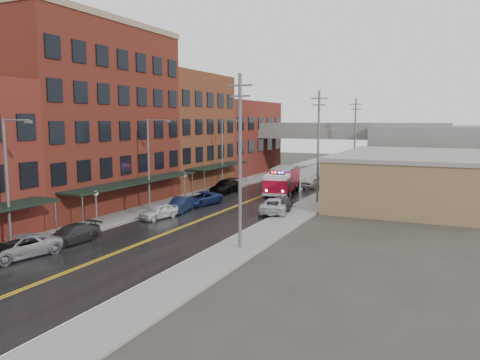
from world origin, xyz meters
The scene contains 32 objects.
road centered at (0.00, 30.00, 0.01)m, with size 11.00×160.00×0.02m, color black.
sidewalk_left centered at (-7.30, 30.00, 0.07)m, with size 3.00×160.00×0.15m, color slate.
sidewalk_right centered at (7.30, 30.00, 0.07)m, with size 3.00×160.00×0.15m, color slate.
curb_left centered at (-5.65, 30.00, 0.07)m, with size 0.30×160.00×0.15m, color gray.
curb_right centered at (5.65, 30.00, 0.07)m, with size 0.30×160.00×0.15m, color gray.
brick_building_b centered at (-13.30, 23.00, 9.00)m, with size 9.00×20.00×18.00m, color #561A16.
brick_building_c centered at (-13.30, 40.50, 7.50)m, with size 9.00×15.00×15.00m, color brown.
brick_building_far centered at (-13.30, 58.00, 6.00)m, with size 9.00×20.00×12.00m, color maroon.
tan_building centered at (16.00, 40.00, 2.50)m, with size 14.00×22.00×5.00m, color #91734E.
right_far_block centered at (18.00, 70.00, 4.00)m, with size 18.00×30.00×8.00m, color slate.
awning_1 centered at (-7.49, 23.00, 2.99)m, with size 2.60×18.00×3.09m.
awning_2 centered at (-7.49, 40.50, 2.99)m, with size 2.60×13.00×3.09m.
globe_lamp_1 centered at (-6.40, 16.00, 2.31)m, with size 0.44×0.44×3.12m.
globe_lamp_2 centered at (-6.40, 30.00, 2.31)m, with size 0.44×0.44×3.12m.
street_lamp_0 centered at (-6.55, 8.00, 5.19)m, with size 2.64×0.22×9.00m.
street_lamp_1 centered at (-6.55, 24.00, 5.19)m, with size 2.64×0.22×9.00m.
street_lamp_2 centered at (-6.55, 40.00, 5.19)m, with size 2.64×0.22×9.00m.
utility_pole_0 centered at (7.20, 15.00, 6.31)m, with size 1.80×0.24×12.00m.
utility_pole_1 centered at (7.20, 35.00, 6.31)m, with size 1.80×0.24×12.00m.
utility_pole_2 centered at (7.20, 55.00, 6.31)m, with size 1.80×0.24×12.00m.
overpass centered at (0.00, 62.00, 5.99)m, with size 40.00×10.00×7.50m.
fire_truck centered at (1.72, 39.26, 1.72)m, with size 4.42×9.00×3.18m.
parked_car_left_2 centered at (-5.00, 7.15, 0.73)m, with size 2.42×5.24×1.46m, color gray.
parked_car_left_3 centered at (-4.59, 11.30, 0.67)m, with size 1.89×4.64×1.35m, color #29282B.
parked_car_left_4 centered at (-3.78, 21.20, 0.67)m, with size 1.59×3.96×1.35m, color silver.
parked_car_left_5 centered at (-3.67, 24.73, 0.71)m, with size 1.51×4.32×1.42m, color #0E1933.
parked_car_left_6 centered at (-3.60, 28.80, 0.69)m, with size 2.31×5.00×1.39m, color #141D4C.
parked_car_left_7 centered at (-5.00, 37.39, 0.81)m, with size 2.27×5.57×1.62m, color black.
parked_car_right_0 centered at (5.00, 27.79, 0.75)m, with size 2.50×5.43×1.51m, color #B4B6BC.
parked_car_right_1 centered at (5.00, 29.87, 0.70)m, with size 1.97×4.86×1.41m, color #28272A.
parked_car_right_2 centered at (3.60, 46.20, 0.73)m, with size 1.72×4.28×1.46m, color silver.
parked_car_right_3 centered at (4.40, 49.36, 0.66)m, with size 1.40×4.01×1.32m, color black.
Camera 1 is at (20.37, -13.72, 8.90)m, focal length 35.00 mm.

